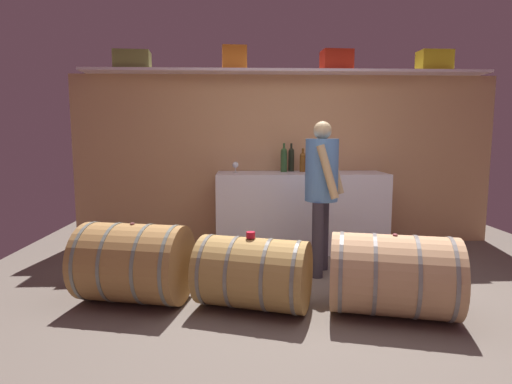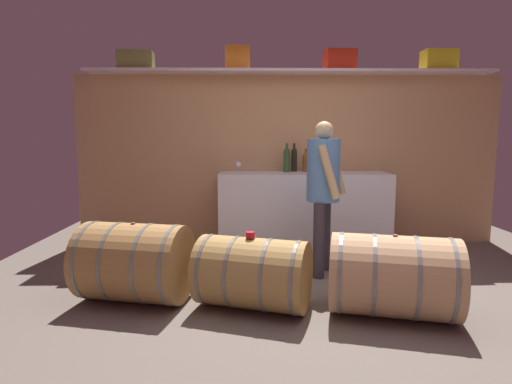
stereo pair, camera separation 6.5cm
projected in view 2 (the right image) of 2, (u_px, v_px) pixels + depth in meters
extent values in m
cube|color=#675D53|center=(304.00, 288.00, 3.86)|extent=(6.48, 7.63, 0.02)
cube|color=tan|center=(288.00, 161.00, 5.37)|extent=(5.28, 0.10, 2.11)
cube|color=silver|center=(290.00, 72.00, 5.08)|extent=(4.86, 0.40, 0.03)
cube|color=olive|center=(136.00, 61.00, 5.03)|extent=(0.43, 0.29, 0.22)
cube|color=orange|center=(237.00, 58.00, 5.05)|extent=(0.30, 0.24, 0.28)
cube|color=red|center=(340.00, 60.00, 5.07)|extent=(0.37, 0.29, 0.24)
cube|color=yellow|center=(439.00, 61.00, 5.09)|extent=(0.39, 0.25, 0.25)
cube|color=silver|center=(303.00, 211.00, 5.07)|extent=(1.99, 0.63, 0.93)
cylinder|color=black|center=(294.00, 162.00, 5.20)|extent=(0.07, 0.07, 0.24)
sphere|color=black|center=(294.00, 151.00, 5.18)|extent=(0.07, 0.07, 0.07)
cylinder|color=black|center=(294.00, 147.00, 5.18)|extent=(0.03, 0.03, 0.08)
cylinder|color=brown|center=(306.00, 164.00, 5.14)|extent=(0.08, 0.08, 0.18)
sphere|color=brown|center=(306.00, 156.00, 5.13)|extent=(0.07, 0.07, 0.07)
cylinder|color=brown|center=(306.00, 152.00, 5.12)|extent=(0.03, 0.03, 0.08)
cylinder|color=#2F572C|center=(287.00, 162.00, 5.12)|extent=(0.08, 0.08, 0.24)
sphere|color=#2F572C|center=(287.00, 151.00, 5.10)|extent=(0.07, 0.07, 0.07)
cylinder|color=#2F572C|center=(287.00, 147.00, 5.09)|extent=(0.03, 0.03, 0.09)
cylinder|color=white|center=(238.00, 172.00, 5.05)|extent=(0.06, 0.06, 0.00)
cylinder|color=white|center=(238.00, 170.00, 5.05)|extent=(0.01, 0.01, 0.06)
sphere|color=white|center=(238.00, 165.00, 5.04)|extent=(0.07, 0.07, 0.07)
sphere|color=maroon|center=(238.00, 166.00, 5.04)|extent=(0.05, 0.05, 0.05)
cone|color=red|center=(315.00, 168.00, 5.01)|extent=(0.11, 0.11, 0.11)
cylinder|color=#AA8346|center=(253.00, 273.00, 3.35)|extent=(1.00, 0.80, 0.56)
cylinder|color=slate|center=(211.00, 269.00, 3.46)|extent=(0.21, 0.55, 0.57)
cylinder|color=slate|center=(236.00, 271.00, 3.39)|extent=(0.21, 0.55, 0.57)
cylinder|color=slate|center=(270.00, 275.00, 3.31)|extent=(0.21, 0.55, 0.57)
cylinder|color=slate|center=(298.00, 278.00, 3.24)|extent=(0.21, 0.55, 0.57)
cylinder|color=#90573C|center=(253.00, 238.00, 3.31)|extent=(0.04, 0.04, 0.01)
cylinder|color=#A57741|center=(135.00, 262.00, 3.50)|extent=(0.98, 0.81, 0.64)
cylinder|color=slate|center=(95.00, 260.00, 3.57)|extent=(0.17, 0.64, 0.65)
cylinder|color=slate|center=(119.00, 261.00, 3.53)|extent=(0.17, 0.64, 0.65)
cylinder|color=slate|center=(150.00, 263.00, 3.47)|extent=(0.17, 0.64, 0.65)
cylinder|color=slate|center=(175.00, 265.00, 3.43)|extent=(0.17, 0.64, 0.65)
cylinder|color=brown|center=(133.00, 223.00, 3.46)|extent=(0.04, 0.04, 0.01)
cylinder|color=tan|center=(393.00, 276.00, 3.19)|extent=(1.05, 0.83, 0.61)
cylinder|color=gray|center=(341.00, 272.00, 3.28)|extent=(0.19, 0.61, 0.63)
cylinder|color=gray|center=(373.00, 274.00, 3.23)|extent=(0.19, 0.61, 0.63)
cylinder|color=gray|center=(414.00, 278.00, 3.16)|extent=(0.19, 0.61, 0.63)
cylinder|color=gray|center=(449.00, 280.00, 3.10)|extent=(0.19, 0.61, 0.63)
cylinder|color=#934147|center=(395.00, 235.00, 3.15)|extent=(0.04, 0.04, 0.01)
cylinder|color=red|center=(250.00, 235.00, 3.31)|extent=(0.07, 0.07, 0.05)
cylinder|color=#332E3B|center=(319.00, 241.00, 4.06)|extent=(0.11, 0.11, 0.73)
cylinder|color=#332E3B|center=(325.00, 235.00, 4.31)|extent=(0.11, 0.11, 0.73)
cylinder|color=#5387C9|center=(323.00, 170.00, 4.10)|extent=(0.32, 0.32, 0.61)
sphere|color=tan|center=(324.00, 130.00, 4.05)|extent=(0.18, 0.18, 0.18)
cylinder|color=tan|center=(329.00, 172.00, 3.90)|extent=(0.23, 0.15, 0.51)
cylinder|color=tan|center=(336.00, 169.00, 4.23)|extent=(0.22, 0.15, 0.51)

